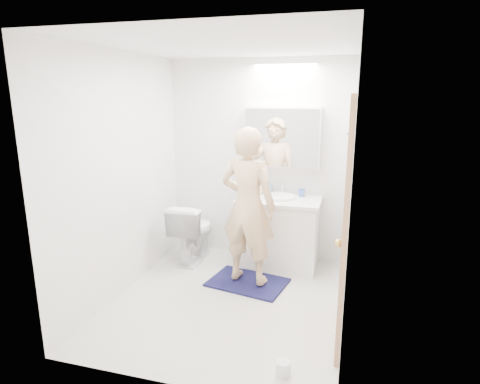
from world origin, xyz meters
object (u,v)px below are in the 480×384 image
(vanity_cabinet, at_px, (278,234))
(soap_bottle_b, at_px, (269,188))
(toilet, at_px, (193,231))
(medicine_cabinet, at_px, (282,137))
(toilet_paper_roll, at_px, (283,368))
(person, at_px, (248,206))
(soap_bottle_a, at_px, (259,184))
(toothbrush_cup, at_px, (302,193))

(vanity_cabinet, height_order, soap_bottle_b, soap_bottle_b)
(toilet, bearing_deg, soap_bottle_b, -161.03)
(medicine_cabinet, relative_size, toilet_paper_roll, 8.00)
(toilet, distance_m, soap_bottle_b, 1.07)
(soap_bottle_b, bearing_deg, toilet, -161.38)
(toilet, relative_size, toilet_paper_roll, 6.60)
(person, height_order, soap_bottle_b, person)
(toilet, height_order, person, person)
(medicine_cabinet, distance_m, soap_bottle_b, 0.62)
(toilet, height_order, soap_bottle_a, soap_bottle_a)
(soap_bottle_a, relative_size, soap_bottle_b, 1.57)
(soap_bottle_b, bearing_deg, soap_bottle_a, -165.00)
(soap_bottle_b, bearing_deg, vanity_cabinet, -48.75)
(vanity_cabinet, distance_m, toilet, 1.04)
(soap_bottle_a, xyz_separation_m, soap_bottle_b, (0.11, 0.03, -0.05))
(vanity_cabinet, bearing_deg, toothbrush_cup, 34.23)
(toilet_paper_roll, bearing_deg, soap_bottle_a, 107.85)
(medicine_cabinet, distance_m, toothbrush_cup, 0.69)
(toilet, xyz_separation_m, toilet_paper_roll, (1.42, -1.78, -0.31))
(person, distance_m, toothbrush_cup, 0.86)
(vanity_cabinet, height_order, toothbrush_cup, toothbrush_cup)
(toothbrush_cup, height_order, toilet_paper_roll, toothbrush_cup)
(medicine_cabinet, relative_size, soap_bottle_b, 5.54)
(soap_bottle_b, height_order, toothbrush_cup, soap_bottle_b)
(toilet, xyz_separation_m, soap_bottle_b, (0.88, 0.30, 0.54))
(toilet, bearing_deg, soap_bottle_a, -160.51)
(soap_bottle_a, relative_size, toothbrush_cup, 2.73)
(medicine_cabinet, height_order, toilet, medicine_cabinet)
(vanity_cabinet, xyz_separation_m, toilet, (-1.03, -0.11, -0.03))
(soap_bottle_b, bearing_deg, toilet_paper_roll, -75.24)
(soap_bottle_b, distance_m, toothbrush_cup, 0.40)
(medicine_cabinet, bearing_deg, toilet, -162.25)
(medicine_cabinet, height_order, toothbrush_cup, medicine_cabinet)
(soap_bottle_a, height_order, toothbrush_cup, soap_bottle_a)
(vanity_cabinet, relative_size, soap_bottle_b, 5.66)
(toilet, bearing_deg, vanity_cabinet, -173.30)
(soap_bottle_b, height_order, toilet_paper_roll, soap_bottle_b)
(toilet, distance_m, person, 1.06)
(person, bearing_deg, medicine_cabinet, -94.04)
(toilet_paper_roll, bearing_deg, soap_bottle_b, 104.76)
(soap_bottle_a, bearing_deg, medicine_cabinet, 13.39)
(toothbrush_cup, bearing_deg, medicine_cabinet, 168.82)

